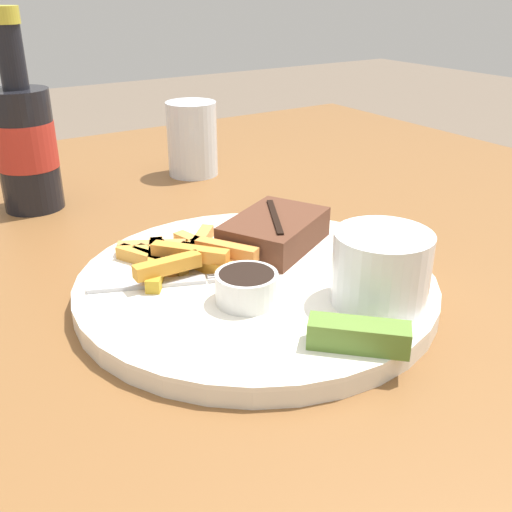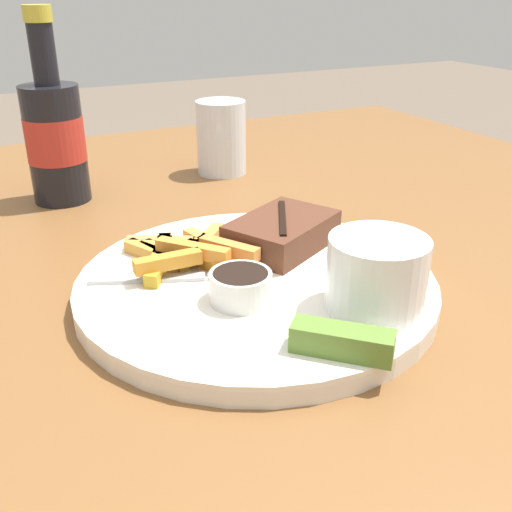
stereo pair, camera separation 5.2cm
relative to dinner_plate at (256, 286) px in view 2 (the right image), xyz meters
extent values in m
cube|color=brown|center=(0.00, 0.00, -0.03)|extent=(1.27, 1.32, 0.04)
cylinder|color=brown|center=(0.57, 0.60, -0.41)|extent=(0.06, 0.06, 0.73)
cylinder|color=silver|center=(0.00, 0.00, 0.00)|extent=(0.32, 0.32, 0.01)
cylinder|color=white|center=(0.00, 0.00, 0.01)|extent=(0.32, 0.32, 0.00)
cube|color=#512D1E|center=(0.05, 0.05, 0.02)|extent=(0.13, 0.11, 0.03)
cube|color=black|center=(0.05, 0.05, 0.04)|extent=(0.05, 0.08, 0.00)
cube|color=orange|center=(-0.01, 0.03, 0.03)|extent=(0.04, 0.06, 0.01)
cube|color=orange|center=(-0.04, 0.04, 0.03)|extent=(0.05, 0.06, 0.01)
cube|color=orange|center=(-0.06, 0.05, 0.02)|extent=(0.07, 0.05, 0.01)
cube|color=#C77F3A|center=(-0.06, 0.07, 0.02)|extent=(0.03, 0.07, 0.01)
cube|color=orange|center=(-0.07, 0.03, 0.03)|extent=(0.06, 0.01, 0.01)
cube|color=#CA7C41|center=(-0.06, 0.09, 0.02)|extent=(0.06, 0.04, 0.01)
cube|color=gold|center=(-0.02, 0.07, 0.02)|extent=(0.03, 0.07, 0.01)
cube|color=gold|center=(-0.07, 0.05, 0.02)|extent=(0.05, 0.06, 0.01)
cube|color=orange|center=(-0.03, 0.04, 0.02)|extent=(0.03, 0.07, 0.01)
cube|color=#BD7D3C|center=(-0.03, 0.07, 0.02)|extent=(0.05, 0.03, 0.01)
cube|color=gold|center=(-0.06, 0.07, 0.02)|extent=(0.03, 0.06, 0.01)
cube|color=orange|center=(-0.07, 0.07, 0.02)|extent=(0.05, 0.08, 0.01)
cube|color=#CB8A36|center=(-0.07, 0.08, 0.02)|extent=(0.04, 0.06, 0.01)
cube|color=#D5893E|center=(-0.02, 0.08, 0.02)|extent=(0.06, 0.06, 0.01)
cube|color=orange|center=(-0.02, 0.03, 0.02)|extent=(0.03, 0.06, 0.01)
cylinder|color=white|center=(0.06, -0.09, 0.04)|extent=(0.08, 0.08, 0.06)
cylinder|color=beige|center=(0.06, -0.09, 0.06)|extent=(0.07, 0.07, 0.01)
cylinder|color=silver|center=(-0.03, -0.03, 0.02)|extent=(0.05, 0.05, 0.03)
cylinder|color=black|center=(-0.03, -0.03, 0.03)|extent=(0.04, 0.04, 0.01)
cube|color=#567A2D|center=(0.00, -0.13, 0.02)|extent=(0.07, 0.07, 0.02)
cube|color=#B7B7BC|center=(-0.09, 0.04, 0.01)|extent=(0.10, 0.05, 0.00)
cube|color=#B7B7BC|center=(-0.03, 0.01, 0.01)|extent=(0.03, 0.01, 0.00)
cube|color=#B7B7BC|center=(-0.02, 0.01, 0.01)|extent=(0.03, 0.01, 0.00)
cube|color=#B7B7BC|center=(-0.02, 0.01, 0.01)|extent=(0.03, 0.01, 0.00)
cylinder|color=black|center=(-0.11, 0.34, 0.06)|extent=(0.07, 0.07, 0.14)
cylinder|color=#B22D23|center=(-0.11, 0.34, 0.07)|extent=(0.07, 0.07, 0.05)
cylinder|color=black|center=(-0.11, 0.34, 0.17)|extent=(0.03, 0.03, 0.07)
cylinder|color=gold|center=(-0.11, 0.34, 0.21)|extent=(0.03, 0.03, 0.02)
cylinder|color=silver|center=(0.12, 0.35, 0.04)|extent=(0.07, 0.07, 0.10)
camera|label=1|loc=(-0.26, -0.39, 0.25)|focal=42.00mm
camera|label=2|loc=(-0.21, -0.42, 0.25)|focal=42.00mm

